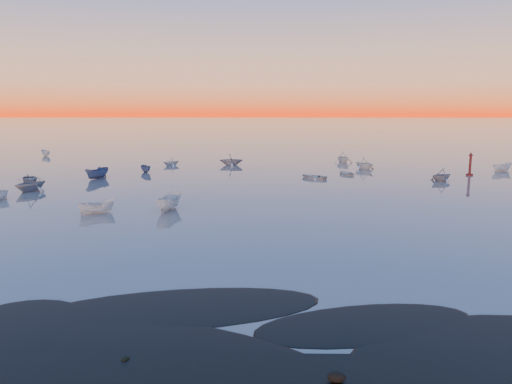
{
  "coord_description": "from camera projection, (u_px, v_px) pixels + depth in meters",
  "views": [
    {
      "loc": [
        -2.82,
        -21.99,
        10.07
      ],
      "look_at": [
        -3.56,
        28.0,
        1.38
      ],
      "focal_mm": 35.0,
      "sensor_mm": 36.0,
      "label": 1
    }
  ],
  "objects": [
    {
      "name": "boat_near_left",
      "position": [
        30.0,
        181.0,
        67.32
      ],
      "size": [
        4.41,
        3.45,
        1.02
      ],
      "primitive_type": "imported",
      "rotation": [
        0.0,
        0.0,
        0.5
      ],
      "color": "slate",
      "rests_on": "ground"
    },
    {
      "name": "channel_marker",
      "position": [
        470.0,
        166.0,
        72.56
      ],
      "size": [
        0.98,
        0.98,
        3.5
      ],
      "color": "#440F0E",
      "rests_on": "ground"
    },
    {
      "name": "mud_lobes",
      "position": [
        326.0,
        333.0,
        22.36
      ],
      "size": [
        140.0,
        6.0,
        0.07
      ],
      "primitive_type": null,
      "color": "black",
      "rests_on": "ground"
    },
    {
      "name": "ground",
      "position": [
        275.0,
        147.0,
        121.85
      ],
      "size": [
        600.0,
        600.0,
        0.0
      ],
      "primitive_type": "plane",
      "color": "slate",
      "rests_on": "ground"
    },
    {
      "name": "moored_fleet",
      "position": [
        282.0,
        173.0,
        75.55
      ],
      "size": [
        124.0,
        58.0,
        1.2
      ],
      "primitive_type": null,
      "color": "white",
      "rests_on": "ground"
    },
    {
      "name": "boat_near_center",
      "position": [
        97.0,
        213.0,
        47.26
      ],
      "size": [
        3.19,
        3.73,
        1.21
      ],
      "primitive_type": "imported",
      "rotation": [
        0.0,
        0.0,
        2.17
      ],
      "color": "white",
      "rests_on": "ground"
    }
  ]
}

